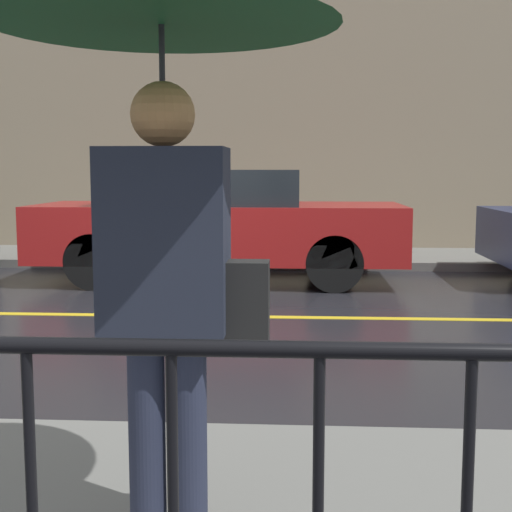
% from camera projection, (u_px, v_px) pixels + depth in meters
% --- Properties ---
extents(ground_plane, '(80.00, 80.00, 0.00)m').
position_uv_depth(ground_plane, '(168.00, 316.00, 7.11)').
color(ground_plane, black).
extents(sidewalk_far, '(28.00, 2.02, 0.12)m').
position_uv_depth(sidewalk_far, '(218.00, 257.00, 11.38)').
color(sidewalk_far, slate).
rests_on(sidewalk_far, ground_plane).
extents(lane_marking, '(25.20, 0.12, 0.01)m').
position_uv_depth(lane_marking, '(168.00, 316.00, 7.10)').
color(lane_marking, gold).
rests_on(lane_marking, ground_plane).
extents(building_storefront, '(28.00, 0.30, 6.39)m').
position_uv_depth(building_storefront, '(224.00, 67.00, 12.15)').
color(building_storefront, gray).
rests_on(building_storefront, ground_plane).
extents(pedestrian, '(1.18, 1.18, 2.06)m').
position_uv_depth(pedestrian, '(163.00, 55.00, 2.33)').
color(pedestrian, '#23283D').
rests_on(pedestrian, sidewalk_near).
extents(car_red, '(4.70, 1.73, 1.45)m').
position_uv_depth(car_red, '(216.00, 223.00, 9.25)').
color(car_red, maroon).
rests_on(car_red, ground_plane).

